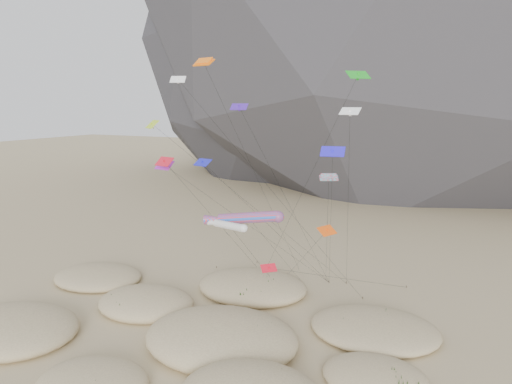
# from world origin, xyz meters

# --- Properties ---
(ground) EXTENTS (500.00, 500.00, 0.00)m
(ground) POSITION_xyz_m (0.00, 0.00, 0.00)
(ground) COLOR #CCB789
(ground) RESTS_ON ground
(dunes) EXTENTS (49.90, 35.70, 4.05)m
(dunes) POSITION_xyz_m (-2.53, 3.86, 0.69)
(dunes) COLOR #CCB789
(dunes) RESTS_ON ground
(dune_grass) EXTENTS (44.67, 28.77, 1.58)m
(dune_grass) POSITION_xyz_m (-0.12, 3.68, 0.86)
(dune_grass) COLOR black
(dune_grass) RESTS_ON ground
(kite_stakes) EXTENTS (26.20, 6.97, 0.30)m
(kite_stakes) POSITION_xyz_m (2.71, 24.39, 0.15)
(kite_stakes) COLOR #3F2D1E
(kite_stakes) RESTS_ON ground
(rainbow_tube_kite) EXTENTS (8.79, 15.24, 12.32)m
(rainbow_tube_kite) POSITION_xyz_m (0.83, 10.05, 11.33)
(rainbow_tube_kite) COLOR #FF2A1A
(rainbow_tube_kite) RESTS_ON ground
(white_tube_kite) EXTENTS (6.13, 14.20, 11.61)m
(white_tube_kite) POSITION_xyz_m (-0.02, 7.58, 10.95)
(white_tube_kite) COLOR silver
(white_tube_kite) RESTS_ON ground
(orange_parafoil) EXTENTS (7.07, 16.67, 28.52)m
(orange_parafoil) POSITION_xyz_m (-4.83, 11.59, 27.64)
(orange_parafoil) COLOR orange
(orange_parafoil) RESTS_ON ground
(multi_parafoil) EXTENTS (5.18, 14.02, 16.52)m
(multi_parafoil) POSITION_xyz_m (9.49, 11.85, 15.87)
(multi_parafoil) COLOR #FC1A30
(multi_parafoil) RESTS_ON ground
(delta_kites) EXTENTS (28.28, 21.05, 26.81)m
(delta_kites) POSITION_xyz_m (0.66, 11.25, 18.30)
(delta_kites) COLOR purple
(delta_kites) RESTS_ON ground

